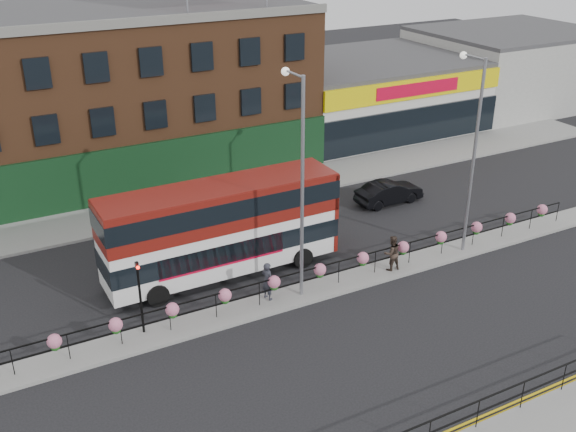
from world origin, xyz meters
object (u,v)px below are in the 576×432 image
pedestrian_a (268,281)px  lamp_column_east (472,140)px  pedestrian_b (392,253)px  double_decker_bus (222,220)px  car (389,192)px  lamp_column_west (299,170)px

pedestrian_a → lamp_column_east: lamp_column_east is taller
pedestrian_b → double_decker_bus: bearing=-23.6°
double_decker_bus → pedestrian_a: 3.70m
car → pedestrian_b: bearing=144.0°
car → lamp_column_west: (-9.58, -6.43, 5.27)m
pedestrian_b → lamp_column_east: (4.38, 0.19, 4.80)m
lamp_column_west → lamp_column_east: bearing=-0.7°
double_decker_bus → pedestrian_a: bearing=-77.8°
double_decker_bus → pedestrian_b: size_ratio=6.38×
double_decker_bus → car: 12.33m
lamp_column_east → car: bearing=86.6°
pedestrian_a → lamp_column_east: size_ratio=0.18×
pedestrian_a → lamp_column_west: bearing=-112.6°
pedestrian_b → lamp_column_east: bearing=-173.8°
car → lamp_column_west: 12.69m
lamp_column_west → pedestrian_b: bearing=-3.6°
car → lamp_column_west: lamp_column_west is taller
pedestrian_a → lamp_column_west: (1.47, -0.12, 4.91)m
pedestrian_a → double_decker_bus: bearing=-5.8°
double_decker_bus → pedestrian_a: double_decker_bus is taller
double_decker_bus → car: bearing=14.8°
car → pedestrian_a: pedestrian_a is taller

